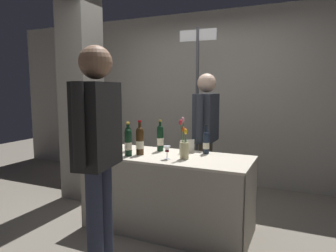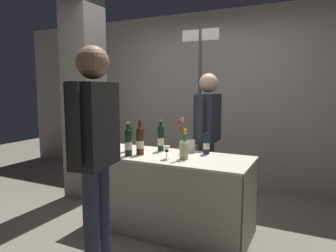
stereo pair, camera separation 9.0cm
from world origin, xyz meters
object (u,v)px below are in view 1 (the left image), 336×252
at_px(vendor_presenter, 206,128).
at_px(taster_foreground_right, 98,142).
at_px(wine_glass_near_vendor, 167,150).
at_px(tasting_table, 168,179).
at_px(flower_vase, 184,146).
at_px(booth_signpost, 197,96).
at_px(display_bottle_0, 140,140).
at_px(featured_wine_bottle, 128,142).
at_px(concrete_pillar, 81,75).

distance_m(vendor_presenter, taster_foreground_right, 1.75).
bearing_deg(wine_glass_near_vendor, tasting_table, 111.01).
height_order(wine_glass_near_vendor, vendor_presenter, vendor_presenter).
distance_m(tasting_table, flower_vase, 0.43).
distance_m(flower_vase, booth_signpost, 1.34).
xyz_separation_m(flower_vase, taster_foreground_right, (-0.33, -0.89, 0.16)).
height_order(tasting_table, vendor_presenter, vendor_presenter).
relative_size(display_bottle_0, booth_signpost, 0.16).
distance_m(flower_vase, taster_foreground_right, 0.97).
height_order(featured_wine_bottle, taster_foreground_right, taster_foreground_right).
relative_size(taster_foreground_right, booth_signpost, 0.78).
distance_m(vendor_presenter, booth_signpost, 0.60).
bearing_deg(featured_wine_bottle, display_bottle_0, 50.79).
bearing_deg(wine_glass_near_vendor, vendor_presenter, 83.39).
bearing_deg(vendor_presenter, display_bottle_0, -28.63).
bearing_deg(flower_vase, wine_glass_near_vendor, -151.71).
bearing_deg(taster_foreground_right, booth_signpost, -10.44).
xyz_separation_m(vendor_presenter, booth_signpost, (-0.26, 0.40, 0.37)).
bearing_deg(tasting_table, featured_wine_bottle, -152.57).
height_order(concrete_pillar, wine_glass_near_vendor, concrete_pillar).
distance_m(featured_wine_bottle, wine_glass_near_vendor, 0.42).
height_order(flower_vase, taster_foreground_right, taster_foreground_right).
xyz_separation_m(taster_foreground_right, booth_signpost, (0.04, 2.12, 0.28)).
height_order(display_bottle_0, booth_signpost, booth_signpost).
distance_m(wine_glass_near_vendor, taster_foreground_right, 0.86).
height_order(tasting_table, display_bottle_0, display_bottle_0).
distance_m(concrete_pillar, display_bottle_0, 1.48).
xyz_separation_m(tasting_table, wine_glass_near_vendor, (0.06, -0.15, 0.33)).
distance_m(tasting_table, booth_signpost, 1.42).
xyz_separation_m(vendor_presenter, taster_foreground_right, (-0.29, -1.72, 0.08)).
relative_size(tasting_table, display_bottle_0, 4.73).
bearing_deg(vendor_presenter, taster_foreground_right, -10.83).
bearing_deg(featured_wine_bottle, booth_signpost, 78.92).
bearing_deg(featured_wine_bottle, vendor_presenter, 61.16).
relative_size(flower_vase, vendor_presenter, 0.25).
xyz_separation_m(concrete_pillar, vendor_presenter, (1.62, 0.31, -0.65)).
bearing_deg(wine_glass_near_vendor, featured_wine_bottle, -175.45).
xyz_separation_m(featured_wine_bottle, display_bottle_0, (0.08, 0.10, 0.00)).
xyz_separation_m(tasting_table, flower_vase, (0.20, -0.07, 0.37)).
relative_size(vendor_presenter, booth_signpost, 0.72).
relative_size(display_bottle_0, flower_vase, 0.88).
relative_size(vendor_presenter, taster_foreground_right, 0.93).
bearing_deg(tasting_table, concrete_pillar, 162.90).
xyz_separation_m(tasting_table, featured_wine_bottle, (-0.35, -0.18, 0.39)).
height_order(flower_vase, vendor_presenter, vendor_presenter).
height_order(featured_wine_bottle, vendor_presenter, vendor_presenter).
bearing_deg(booth_signpost, vendor_presenter, -57.51).
xyz_separation_m(featured_wine_bottle, vendor_presenter, (0.52, 0.94, 0.06)).
bearing_deg(taster_foreground_right, concrete_pillar, 33.80).
distance_m(tasting_table, featured_wine_bottle, 0.56).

